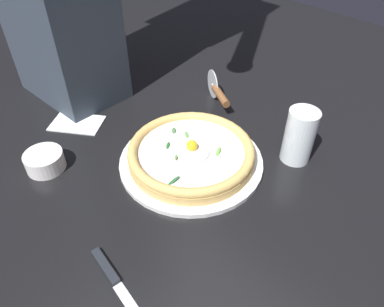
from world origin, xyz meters
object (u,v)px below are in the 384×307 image
object	(u,v)px
table_knife	(113,278)
drinking_glass	(299,139)
folded_napkin	(77,123)
pizza	(192,153)
pizza_cutter	(218,92)
side_bowl	(45,161)
pepper_shaker	(301,124)

from	to	relation	value
table_knife	drinking_glass	world-z (taller)	drinking_glass
folded_napkin	pizza	bearing A→B (deg)	108.92
table_knife	drinking_glass	xyz separation A→B (m)	(-0.52, 0.04, 0.05)
table_knife	folded_napkin	world-z (taller)	table_knife
pizza_cutter	drinking_glass	bearing A→B (deg)	82.22
side_bowl	pizza_cutter	bearing A→B (deg)	169.12
pizza	drinking_glass	size ratio (longest dim) A/B	2.20
drinking_glass	pepper_shaker	distance (m)	0.10
pizza	side_bowl	world-z (taller)	pizza
pizza	table_knife	size ratio (longest dim) A/B	1.45
drinking_glass	pizza	bearing A→B (deg)	-39.51
side_bowl	drinking_glass	size ratio (longest dim) A/B	0.66
side_bowl	drinking_glass	world-z (taller)	drinking_glass
folded_napkin	pepper_shaker	xyz separation A→B (m)	(-0.40, 0.46, 0.03)
side_bowl	drinking_glass	distance (m)	0.61
pizza	pizza_cutter	bearing A→B (deg)	-150.14
table_knife	side_bowl	bearing A→B (deg)	-98.58
pizza_cutter	pepper_shaker	size ratio (longest dim) A/B	1.94
side_bowl	table_knife	distance (m)	0.36
side_bowl	folded_napkin	bearing A→B (deg)	-143.32
side_bowl	pizza_cutter	world-z (taller)	pizza_cutter
pizza	folded_napkin	world-z (taller)	pizza
table_knife	drinking_glass	bearing A→B (deg)	175.72
pizza	side_bowl	xyz separation A→B (m)	(0.26, -0.23, -0.01)
pizza	pepper_shaker	size ratio (longest dim) A/B	3.95
side_bowl	pepper_shaker	world-z (taller)	pepper_shaker
drinking_glass	pepper_shaker	bearing A→B (deg)	-153.10
side_bowl	table_knife	world-z (taller)	side_bowl
pizza	pepper_shaker	bearing A→B (deg)	156.96
side_bowl	folded_napkin	xyz separation A→B (m)	(-0.15, -0.11, -0.02)
table_knife	pepper_shaker	bearing A→B (deg)	-179.58
pizza_cutter	pepper_shaker	xyz separation A→B (m)	(-0.04, 0.26, -0.00)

